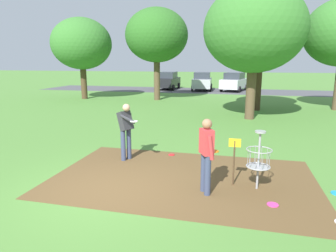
{
  "coord_description": "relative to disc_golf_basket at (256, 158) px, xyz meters",
  "views": [
    {
      "loc": [
        2.86,
        -5.86,
        2.91
      ],
      "look_at": [
        0.76,
        2.69,
        1.0
      ],
      "focal_mm": 31.82,
      "sensor_mm": 36.0,
      "label": 1
    }
  ],
  "objects": [
    {
      "name": "ground_plane",
      "position": [
        -3.27,
        -0.95,
        -0.75
      ],
      "size": [
        160.0,
        160.0,
        0.0
      ],
      "primitive_type": "plane",
      "color": "#518438"
    },
    {
      "name": "player_foreground_watching",
      "position": [
        -1.08,
        -0.52,
        0.21
      ],
      "size": [
        0.45,
        0.49,
        1.71
      ],
      "color": "#384260",
      "rests_on": "ground"
    },
    {
      "name": "disc_golf_basket",
      "position": [
        0.0,
        0.0,
        0.0
      ],
      "size": [
        0.98,
        0.58,
        1.39
      ],
      "color": "#9E9EA3",
      "rests_on": "ground"
    },
    {
      "name": "parked_car_center_right",
      "position": [
        -1.14,
        24.01,
        0.17
      ],
      "size": [
        2.76,
        4.51,
        1.84
      ],
      "color": "silver",
      "rests_on": "ground"
    },
    {
      "name": "parking_lot_strip",
      "position": [
        -3.27,
        23.61,
        -0.75
      ],
      "size": [
        36.0,
        6.0,
        0.01
      ],
      "primitive_type": "cube",
      "color": "#4C4C51",
      "rests_on": "ground"
    },
    {
      "name": "frisbee_far_left",
      "position": [
        -2.46,
        2.0,
        -0.74
      ],
      "size": [
        0.2,
        0.2,
        0.02
      ],
      "primitive_type": "cylinder",
      "color": "red",
      "rests_on": "ground"
    },
    {
      "name": "tree_mid_left",
      "position": [
        -12.57,
        14.67,
        3.48
      ],
      "size": [
        4.61,
        4.61,
        6.21
      ],
      "color": "#4C3823",
      "rests_on": "ground"
    },
    {
      "name": "parked_car_center_left",
      "position": [
        -4.36,
        24.0,
        0.17
      ],
      "size": [
        2.2,
        4.31,
        1.84
      ],
      "color": "#B2B7BC",
      "rests_on": "ground"
    },
    {
      "name": "dirt_tee_pad",
      "position": [
        -1.75,
        0.24,
        -0.75
      ],
      "size": [
        6.58,
        4.14,
        0.01
      ],
      "primitive_type": "cube",
      "color": "brown",
      "rests_on": "ground"
    },
    {
      "name": "tree_mid_right",
      "position": [
        0.53,
        11.97,
        4.02
      ],
      "size": [
        4.46,
        4.46,
        6.7
      ],
      "color": "#422D1E",
      "rests_on": "ground"
    },
    {
      "name": "frisbee_by_tee",
      "position": [
        0.35,
        -0.78,
        -0.74
      ],
      "size": [
        0.24,
        0.24,
        0.02
      ],
      "primitive_type": "cylinder",
      "color": "#E53D99",
      "rests_on": "ground"
    },
    {
      "name": "parked_car_leftmost",
      "position": [
        -8.08,
        24.37,
        0.17
      ],
      "size": [
        2.04,
        4.23,
        1.84
      ],
      "color": "black",
      "rests_on": "ground"
    },
    {
      "name": "player_throwing",
      "position": [
        -3.67,
        1.24,
        0.23
      ],
      "size": [
        0.85,
        0.92,
        1.71
      ],
      "color": "#384260",
      "rests_on": "ground"
    },
    {
      "name": "tree_mid_center",
      "position": [
        -6.73,
        15.35,
        4.04
      ],
      "size": [
        4.67,
        4.67,
        6.8
      ],
      "color": "brown",
      "rests_on": "ground"
    },
    {
      "name": "tree_near_right",
      "position": [
        0.07,
        8.92,
        3.69
      ],
      "size": [
        4.97,
        4.97,
        6.57
      ],
      "color": "brown",
      "rests_on": "ground"
    }
  ]
}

